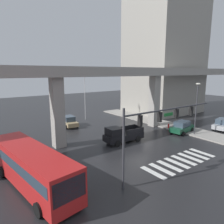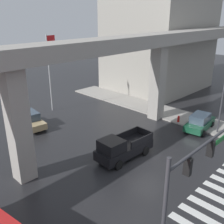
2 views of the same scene
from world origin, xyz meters
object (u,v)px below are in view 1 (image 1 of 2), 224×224
city_bus (31,165)px  traffic_signal_mast (158,122)px  sedan_dark_green (182,127)px  flagpole (85,91)px  pickup_truck (122,135)px  sedan_silver (223,124)px  fire_hydrant (169,126)px  street_lamp_near_corner (197,103)px  sedan_tan (69,121)px

city_bus → traffic_signal_mast: bearing=-26.4°
sedan_dark_green → flagpole: flagpole is taller
pickup_truck → flagpole: flagpole is taller
sedan_dark_green → flagpole: bearing=114.7°
pickup_truck → flagpole: bearing=79.6°
city_bus → sedan_silver: (27.94, -0.86, -0.87)m
fire_hydrant → city_bus: bearing=-168.9°
street_lamp_near_corner → flagpole: size_ratio=0.80×
pickup_truck → sedan_dark_green: bearing=-10.7°
sedan_silver → street_lamp_near_corner: street_lamp_near_corner is taller
sedan_tan → street_lamp_near_corner: 19.37m
sedan_silver → street_lamp_near_corner: 7.08m
traffic_signal_mast → fire_hydrant: 15.84m
city_bus → flagpole: 22.85m
street_lamp_near_corner → sedan_tan: bearing=130.0°
pickup_truck → traffic_signal_mast: traffic_signal_mast is taller
sedan_tan → fire_hydrant: 15.76m
street_lamp_near_corner → fire_hydrant: street_lamp_near_corner is taller
traffic_signal_mast → pickup_truck: bearing=71.4°
traffic_signal_mast → fire_hydrant: (12.51, 8.73, -4.24)m
pickup_truck → street_lamp_near_corner: 11.35m
traffic_signal_mast → flagpole: size_ratio=1.21×
pickup_truck → sedan_silver: size_ratio=1.15×
street_lamp_near_corner → traffic_signal_mast: bearing=-160.5°
pickup_truck → sedan_dark_green: (9.72, -1.84, -0.14)m
fire_hydrant → pickup_truck: bearing=-176.4°
flagpole → sedan_dark_green: bearing=-65.3°
pickup_truck → sedan_tan: size_ratio=1.16×
sedan_dark_green → sedan_tan: size_ratio=1.00×
sedan_silver → flagpole: (-13.59, 18.29, 4.42)m
sedan_dark_green → pickup_truck: bearing=169.3°
pickup_truck → sedan_dark_green: pickup_truck is taller
city_bus → sedan_tan: city_bus is taller
city_bus → traffic_signal_mast: traffic_signal_mast is taller
sedan_tan → traffic_signal_mast: traffic_signal_mast is taller
sedan_tan → city_bus: bearing=-123.7°
sedan_tan → flagpole: (4.60, 2.79, 4.42)m
pickup_truck → sedan_silver: bearing=-15.5°
sedan_dark_green → street_lamp_near_corner: 4.10m
fire_hydrant → sedan_dark_green: bearing=-91.2°
pickup_truck → flagpole: size_ratio=0.57×
sedan_dark_green → sedan_tan: 17.44m
fire_hydrant → flagpole: size_ratio=0.09×
traffic_signal_mast → city_bus: bearing=153.6°
street_lamp_near_corner → flagpole: flagpole is taller
sedan_silver → sedan_tan: 23.90m
city_bus → sedan_dark_green: 21.62m
flagpole → city_bus: bearing=-129.5°
sedan_silver → sedan_dark_green: bearing=157.6°
sedan_dark_green → fire_hydrant: (0.05, 2.46, -0.42)m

